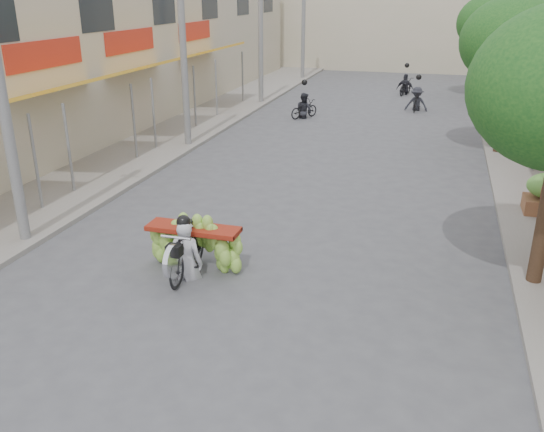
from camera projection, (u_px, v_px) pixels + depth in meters
The scene contains 16 objects.
ground at pixel (193, 357), 8.99m from camera, with size 120.00×120.00×0.00m, color #4F4F53.
sidewalk_left at pixel (183, 125), 24.20m from camera, with size 4.00×60.00×0.12m, color gray.
sidewalk_right at pixel (542, 149), 20.56m from camera, with size 4.00×60.00×0.12m, color gray.
shophouse_row_left at pixel (56, 52), 23.51m from camera, with size 9.77×40.00×6.00m.
far_building at pixel (401, 18), 41.68m from camera, with size 20.00×6.00×7.00m, color #BCB094.
utility_pole_mid at pixel (182, 32), 19.66m from camera, with size 0.60×0.24×8.00m.
utility_pole_far at pixel (261, 20), 27.70m from camera, with size 0.60×0.24×8.00m.
utility_pole_back at pixel (304, 13), 35.74m from camera, with size 0.60×0.24×8.00m.
street_tree_mid at pixel (513, 42), 18.72m from camera, with size 3.40×3.40×5.25m.
street_tree_far at pixel (491, 23), 29.45m from camera, with size 3.40×3.40×5.25m.
produce_crate_far at pixel (518, 124), 21.42m from camera, with size 1.20×0.88×1.16m.
banana_motorbike at pixel (189, 240), 11.39m from camera, with size 2.20×1.92×2.26m.
pedestrian at pixel (521, 128), 19.27m from camera, with size 0.94×0.56×1.89m.
bg_motorbike_a at pixel (304, 101), 25.63m from camera, with size 1.24×1.51×1.95m.
bg_motorbike_b at pixel (417, 93), 27.12m from camera, with size 1.10×1.68×1.95m.
bg_motorbike_c at pixel (406, 80), 31.39m from camera, with size 1.07×1.66×1.95m.
Camera 1 is at (3.31, -6.92, 5.34)m, focal length 38.00 mm.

